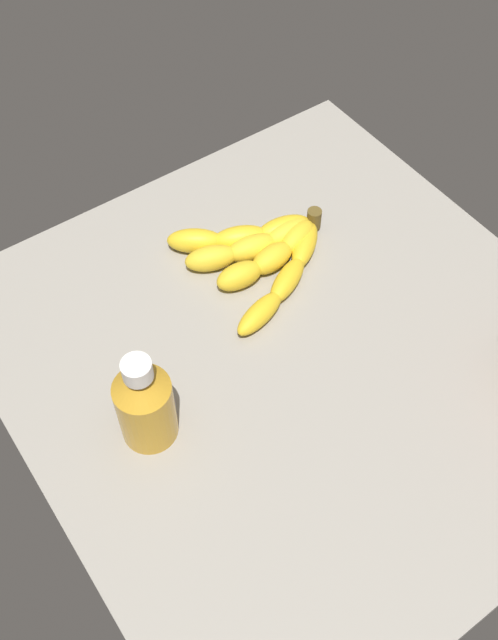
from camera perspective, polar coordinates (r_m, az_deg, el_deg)
ground_plane at (r=90.65cm, az=3.68°, el=-2.77°), size 71.28×67.50×3.38cm
banana_bunch at (r=96.50cm, az=0.88°, el=5.37°), size 20.78×20.68×3.42cm
honey_bottle at (r=78.77cm, az=-8.20°, el=-6.46°), size 6.36×6.36×13.69cm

